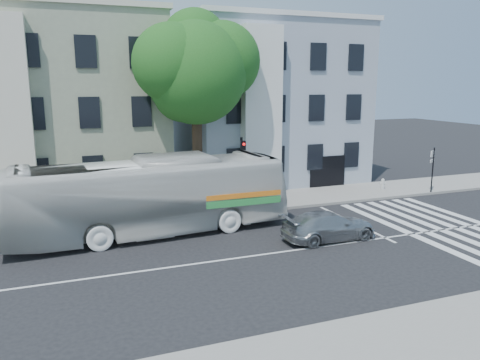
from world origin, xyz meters
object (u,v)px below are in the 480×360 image
traffic_signal (242,164)px  fire_hydrant (383,183)px  sedan (329,226)px  bus (150,196)px

traffic_signal → fire_hydrant: traffic_signal is taller
sedan → traffic_signal: bearing=16.9°
traffic_signal → fire_hydrant: size_ratio=5.87×
bus → sedan: bearing=-120.2°
bus → fire_hydrant: (15.85, 3.59, -1.31)m
sedan → traffic_signal: size_ratio=1.08×
sedan → fire_hydrant: bearing=-50.6°
traffic_signal → fire_hydrant: (10.40, 1.32, -2.14)m
traffic_signal → fire_hydrant: 10.70m
sedan → fire_hydrant: size_ratio=6.35×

